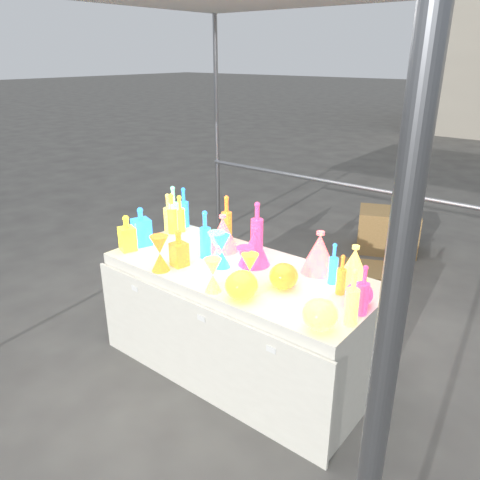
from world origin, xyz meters
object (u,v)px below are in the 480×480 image
Objects in this scene: bottle_0 at (180,213)px; globe_0 at (241,287)px; display_table at (239,319)px; hourglass_0 at (160,253)px; cardboard_box_closed at (388,231)px; decanter_0 at (127,233)px; lampshade_0 at (223,233)px.

bottle_0 is 1.54× the size of globe_0.
display_table is 0.70m from hourglass_0.
decanter_0 is (-0.79, -2.90, 0.65)m from cardboard_box_closed.
cardboard_box_closed is at bearing 95.41° from globe_0.
lampshade_0 is (-0.26, -2.48, 0.65)m from cardboard_box_closed.
hourglass_0 is 1.25× the size of globe_0.
globe_0 is (0.64, 0.03, -0.04)m from hourglass_0.
hourglass_0 is at bearing 8.89° from decanter_0.
bottle_0 is at bearing 108.15° from decanter_0.
bottle_0 is at bearing 161.94° from display_table.
decanter_0 is 0.67m from lampshade_0.
globe_0 is at bearing -27.88° from bottle_0.
globe_0 is 0.72m from lampshade_0.
cardboard_box_closed is 3.36× the size of globe_0.
cardboard_box_closed is at bearing 83.15° from hourglass_0.
decanter_0 reaches higher than cardboard_box_closed.
bottle_0 is (-0.77, -2.40, 0.67)m from cardboard_box_closed.
decanter_0 is at bearing -91.89° from bottle_0.
hourglass_0 is at bearing -102.19° from lampshade_0.
globe_0 is (1.07, -0.05, -0.05)m from decanter_0.
globe_0 is at bearing 2.69° from hourglass_0.
globe_0 is at bearing -49.34° from display_table.
globe_0 is at bearing 17.12° from decanter_0.
display_table is 0.99m from decanter_0.
lampshade_0 reaches higher than display_table.
hourglass_0 is at bearing -177.31° from globe_0.
decanter_0 is 1.10× the size of hourglass_0.
display_table is at bearing 40.31° from hourglass_0.
decanter_0 is at bearing -142.72° from lampshade_0.
decanter_0 is 0.99× the size of lampshade_0.
lampshade_0 is (0.51, -0.08, -0.01)m from bottle_0.
display_table is 2.91× the size of cardboard_box_closed.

